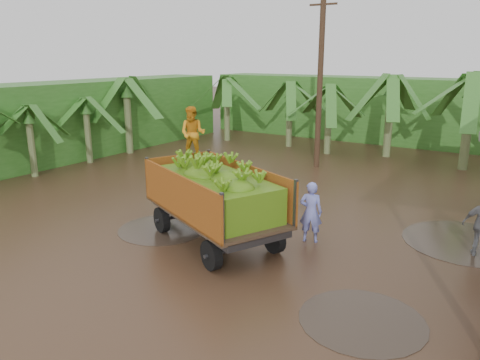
% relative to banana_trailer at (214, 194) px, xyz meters
% --- Properties ---
extents(ground, '(100.00, 100.00, 0.00)m').
position_rel_banana_trailer_xyz_m(ground, '(1.66, 1.67, -1.31)').
color(ground, black).
rests_on(ground, ground).
extents(hedge_north, '(22.00, 3.00, 3.60)m').
position_rel_banana_trailer_xyz_m(hedge_north, '(-0.34, 17.67, 0.49)').
color(hedge_north, '#2D661E').
rests_on(hedge_north, ground).
extents(hedge_west, '(3.00, 18.00, 3.60)m').
position_rel_banana_trailer_xyz_m(hedge_west, '(-12.34, 5.67, 0.49)').
color(hedge_west, '#2D661E').
rests_on(hedge_west, ground).
extents(banana_trailer, '(5.90, 3.66, 3.48)m').
position_rel_banana_trailer_xyz_m(banana_trailer, '(0.00, 0.00, 0.00)').
color(banana_trailer, '#CA6C1C').
rests_on(banana_trailer, ground).
extents(man_blue, '(0.69, 0.54, 1.65)m').
position_rel_banana_trailer_xyz_m(man_blue, '(2.13, 1.40, -0.48)').
color(man_blue, '#7B85E0').
rests_on(man_blue, ground).
extents(utility_pole, '(1.20, 0.24, 7.39)m').
position_rel_banana_trailer_xyz_m(utility_pole, '(-1.32, 9.50, 2.44)').
color(utility_pole, '#47301E').
rests_on(utility_pole, ground).
extents(banana_plants, '(24.08, 20.97, 4.35)m').
position_rel_banana_trailer_xyz_m(banana_plants, '(-3.28, 8.33, 0.58)').
color(banana_plants, '#2D661E').
rests_on(banana_plants, ground).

